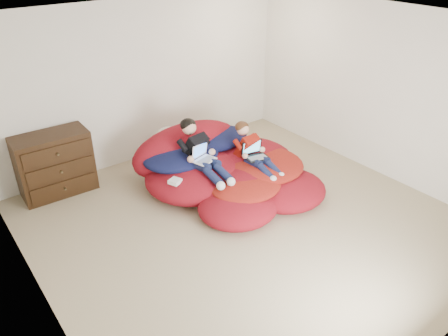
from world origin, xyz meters
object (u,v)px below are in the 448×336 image
laptop_white (203,156)px  laptop_black (255,153)px  younger_boy (252,148)px  older_boy (199,150)px  beanbag_pile (223,169)px  dresser (55,164)px

laptop_white → laptop_black: 0.76m
younger_boy → older_boy: bearing=157.8°
beanbag_pile → older_boy: (-0.39, 0.04, 0.41)m
beanbag_pile → younger_boy: (0.32, -0.25, 0.33)m
beanbag_pile → laptop_white: bearing=-174.8°
beanbag_pile → younger_boy: younger_boy is taller
dresser → laptop_black: bearing=-34.3°
laptop_black → younger_boy: bearing=90.0°
beanbag_pile → laptop_black: (0.32, -0.31, 0.29)m
dresser → laptop_black: size_ratio=2.93×
dresser → laptop_black: 2.82m
dresser → younger_boy: 2.79m
dresser → beanbag_pile: dresser is taller
older_boy → laptop_black: bearing=-26.0°
older_boy → laptop_white: (0.00, -0.08, -0.06)m
laptop_black → dresser: bearing=145.7°
older_boy → laptop_black: 0.80m
beanbag_pile → dresser: bearing=147.4°
beanbag_pile → laptop_white: 0.52m
dresser → younger_boy: (2.33, -1.53, 0.15)m
younger_boy → dresser: bearing=146.7°
younger_boy → laptop_white: 0.74m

